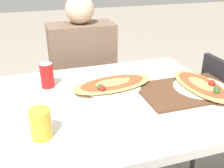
{
  "coord_description": "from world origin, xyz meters",
  "views": [
    {
      "loc": [
        -0.31,
        -1.01,
        1.32
      ],
      "look_at": [
        0.03,
        0.03,
        0.8
      ],
      "focal_mm": 42.0,
      "sensor_mm": 36.0,
      "label": 1
    }
  ],
  "objects_px": {
    "chair_far_seated": "(81,83)",
    "soda_can": "(47,75)",
    "person_seated": "(83,65)",
    "pizza_main": "(113,85)",
    "dining_table": "(108,114)",
    "pizza_second": "(201,86)",
    "drink_glass": "(41,124)"
  },
  "relations": [
    {
      "from": "chair_far_seated",
      "to": "soda_can",
      "type": "relative_size",
      "value": 6.8
    },
    {
      "from": "person_seated",
      "to": "soda_can",
      "type": "relative_size",
      "value": 9.08
    },
    {
      "from": "chair_far_seated",
      "to": "pizza_main",
      "type": "bearing_deg",
      "value": 93.51
    },
    {
      "from": "dining_table",
      "to": "pizza_second",
      "type": "height_order",
      "value": "pizza_second"
    },
    {
      "from": "pizza_main",
      "to": "chair_far_seated",
      "type": "bearing_deg",
      "value": 93.51
    },
    {
      "from": "chair_far_seated",
      "to": "drink_glass",
      "type": "distance_m",
      "value": 1.06
    },
    {
      "from": "dining_table",
      "to": "pizza_main",
      "type": "relative_size",
      "value": 2.56
    },
    {
      "from": "person_seated",
      "to": "drink_glass",
      "type": "distance_m",
      "value": 0.91
    },
    {
      "from": "chair_far_seated",
      "to": "soda_can",
      "type": "height_order",
      "value": "soda_can"
    },
    {
      "from": "person_seated",
      "to": "dining_table",
      "type": "bearing_deg",
      "value": 88.67
    },
    {
      "from": "person_seated",
      "to": "pizza_main",
      "type": "distance_m",
      "value": 0.55
    },
    {
      "from": "dining_table",
      "to": "pizza_second",
      "type": "xyz_separation_m",
      "value": [
        0.46,
        -0.04,
        0.1
      ]
    },
    {
      "from": "dining_table",
      "to": "pizza_second",
      "type": "distance_m",
      "value": 0.48
    },
    {
      "from": "soda_can",
      "to": "chair_far_seated",
      "type": "bearing_deg",
      "value": 63.62
    },
    {
      "from": "dining_table",
      "to": "drink_glass",
      "type": "xyz_separation_m",
      "value": [
        -0.31,
        -0.2,
        0.13
      ]
    },
    {
      "from": "chair_far_seated",
      "to": "pizza_main",
      "type": "height_order",
      "value": "chair_far_seated"
    },
    {
      "from": "pizza_main",
      "to": "drink_glass",
      "type": "xyz_separation_m",
      "value": [
        -0.36,
        -0.3,
        0.04
      ]
    },
    {
      "from": "pizza_main",
      "to": "pizza_second",
      "type": "relative_size",
      "value": 1.1
    },
    {
      "from": "pizza_main",
      "to": "drink_glass",
      "type": "relative_size",
      "value": 3.86
    },
    {
      "from": "person_seated",
      "to": "soda_can",
      "type": "xyz_separation_m",
      "value": [
        -0.27,
        -0.43,
        0.14
      ]
    },
    {
      "from": "pizza_main",
      "to": "pizza_second",
      "type": "distance_m",
      "value": 0.44
    },
    {
      "from": "pizza_second",
      "to": "drink_glass",
      "type": "bearing_deg",
      "value": -168.71
    },
    {
      "from": "dining_table",
      "to": "pizza_second",
      "type": "bearing_deg",
      "value": -5.28
    },
    {
      "from": "drink_glass",
      "to": "pizza_second",
      "type": "bearing_deg",
      "value": 11.29
    },
    {
      "from": "person_seated",
      "to": "soda_can",
      "type": "height_order",
      "value": "person_seated"
    },
    {
      "from": "dining_table",
      "to": "chair_far_seated",
      "type": "xyz_separation_m",
      "value": [
        0.02,
        0.76,
        -0.18
      ]
    },
    {
      "from": "dining_table",
      "to": "chair_far_seated",
      "type": "height_order",
      "value": "chair_far_seated"
    },
    {
      "from": "person_seated",
      "to": "drink_glass",
      "type": "bearing_deg",
      "value": 68.99
    },
    {
      "from": "pizza_second",
      "to": "pizza_main",
      "type": "bearing_deg",
      "value": 160.19
    },
    {
      "from": "dining_table",
      "to": "person_seated",
      "type": "height_order",
      "value": "person_seated"
    },
    {
      "from": "dining_table",
      "to": "pizza_main",
      "type": "distance_m",
      "value": 0.15
    },
    {
      "from": "person_seated",
      "to": "pizza_main",
      "type": "relative_size",
      "value": 2.62
    }
  ]
}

